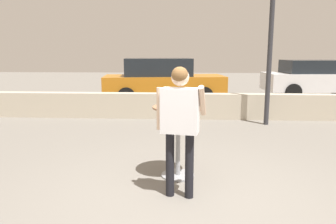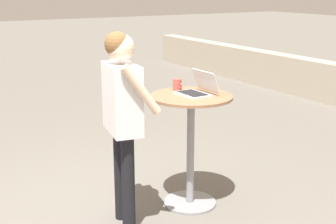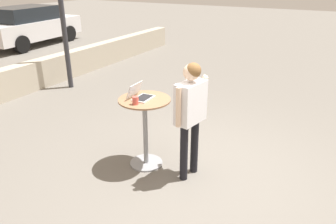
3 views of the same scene
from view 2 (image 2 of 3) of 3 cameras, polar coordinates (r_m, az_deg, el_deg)
cafe_table at (r=4.29m, az=2.78°, el=-2.76°), size 0.75×0.75×1.06m
laptop at (r=4.22m, az=3.61°, el=2.79°), size 0.33×0.31×0.21m
coffee_mug at (r=4.36m, az=1.14°, el=3.33°), size 0.12×0.08×0.11m
standing_person at (r=3.82m, az=-5.61°, el=0.79°), size 0.63×0.35×1.67m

